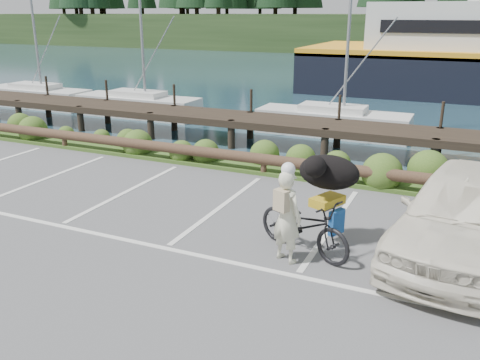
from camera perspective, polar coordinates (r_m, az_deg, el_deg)
name	(u,v)px	position (r m, az deg, el deg)	size (l,w,h in m)	color
ground	(176,240)	(10.07, -7.17, -6.73)	(72.00, 72.00, 0.00)	#4E4E50
harbor_backdrop	(445,42)	(86.47, 22.02, 14.20)	(170.00, 160.00, 30.00)	#1A3440
vegetation_strip	(273,167)	(14.53, 3.69, 1.51)	(34.00, 1.60, 0.10)	#3D5B21
log_rail	(264,175)	(13.92, 2.66, 0.55)	(32.00, 0.30, 0.60)	#443021
bicycle	(304,225)	(9.38, 7.20, -5.04)	(0.72, 2.06, 1.08)	black
cyclist	(287,216)	(8.93, 5.28, -4.10)	(0.62, 0.40, 1.69)	beige
dog	(329,172)	(9.57, 9.96, 0.86)	(1.14, 0.56, 0.66)	black
parked_car	(465,213)	(9.91, 23.92, -3.44)	(1.97, 4.88, 1.66)	silver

